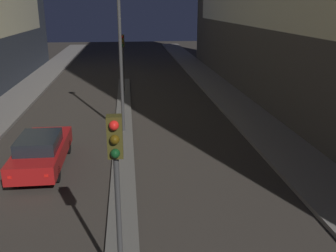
{
  "coord_description": "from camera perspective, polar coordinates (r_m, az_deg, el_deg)",
  "views": [
    {
      "loc": [
        0.3,
        -3.07,
        6.46
      ],
      "look_at": [
        2.28,
        15.05,
        0.5
      ],
      "focal_mm": 40.0,
      "sensor_mm": 36.0,
      "label": 1
    }
  ],
  "objects": [
    {
      "name": "traffic_light_mid",
      "position": [
        28.54,
        -6.95,
        11.43
      ],
      "size": [
        0.32,
        0.42,
        4.21
      ],
      "color": "#383838",
      "rests_on": "median_strip"
    },
    {
      "name": "median_strip",
      "position": [
        19.7,
        -6.78,
        -1.0
      ],
      "size": [
        0.94,
        29.12,
        0.11
      ],
      "color": "#56544F",
      "rests_on": "ground"
    },
    {
      "name": "car_left_lane",
      "position": [
        16.13,
        -18.73,
        -3.59
      ],
      "size": [
        1.79,
        4.71,
        1.49
      ],
      "color": "maroon",
      "rests_on": "ground"
    },
    {
      "name": "traffic_light_near",
      "position": [
        7.98,
        -7.9,
        -6.13
      ],
      "size": [
        0.32,
        0.42,
        4.21
      ],
      "color": "#383838",
      "rests_on": "median_strip"
    },
    {
      "name": "street_lamp",
      "position": [
        18.85,
        -7.38,
        14.29
      ],
      "size": [
        0.47,
        0.47,
        7.93
      ],
      "color": "#383838",
      "rests_on": "median_strip"
    }
  ]
}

